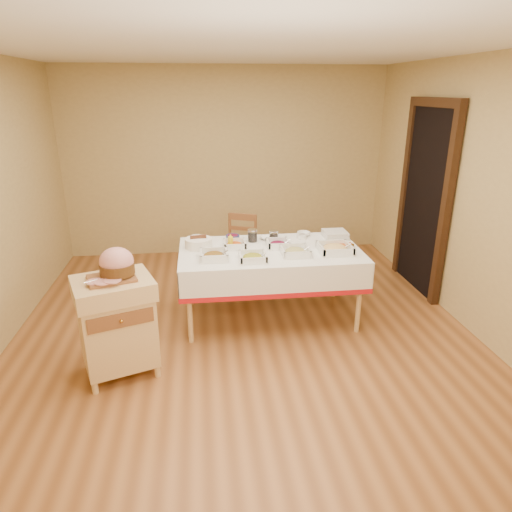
{
  "coord_description": "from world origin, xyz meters",
  "views": [
    {
      "loc": [
        -0.37,
        -4.0,
        2.28
      ],
      "look_at": [
        0.15,
        0.2,
        0.73
      ],
      "focal_mm": 32.0,
      "sensor_mm": 36.0,
      "label": 1
    }
  ],
  "objects_px": {
    "butcher_cart": "(117,321)",
    "ham_on_board": "(116,265)",
    "plate_stack": "(335,234)",
    "mustard_bottle": "(231,242)",
    "bread_basket": "(198,243)",
    "brass_platter": "(339,246)",
    "preserve_jar_right": "(274,237)",
    "dining_chair": "(240,249)",
    "dining_table": "(270,264)",
    "preserve_jar_left": "(253,236)"
  },
  "relations": [
    {
      "from": "butcher_cart",
      "to": "preserve_jar_right",
      "type": "relative_size",
      "value": 6.87
    },
    {
      "from": "butcher_cart",
      "to": "preserve_jar_right",
      "type": "height_order",
      "value": "preserve_jar_right"
    },
    {
      "from": "preserve_jar_right",
      "to": "ham_on_board",
      "type": "bearing_deg",
      "value": -143.89
    },
    {
      "from": "ham_on_board",
      "to": "preserve_jar_right",
      "type": "bearing_deg",
      "value": 36.11
    },
    {
      "from": "butcher_cart",
      "to": "dining_chair",
      "type": "bearing_deg",
      "value": 56.73
    },
    {
      "from": "bread_basket",
      "to": "ham_on_board",
      "type": "bearing_deg",
      "value": -124.12
    },
    {
      "from": "preserve_jar_right",
      "to": "brass_platter",
      "type": "bearing_deg",
      "value": -22.34
    },
    {
      "from": "ham_on_board",
      "to": "plate_stack",
      "type": "height_order",
      "value": "ham_on_board"
    },
    {
      "from": "dining_chair",
      "to": "bread_basket",
      "type": "xyz_separation_m",
      "value": [
        -0.49,
        -0.81,
        0.37
      ]
    },
    {
      "from": "preserve_jar_right",
      "to": "brass_platter",
      "type": "relative_size",
      "value": 0.4
    },
    {
      "from": "butcher_cart",
      "to": "preserve_jar_left",
      "type": "height_order",
      "value": "preserve_jar_left"
    },
    {
      "from": "mustard_bottle",
      "to": "ham_on_board",
      "type": "bearing_deg",
      "value": -138.04
    },
    {
      "from": "preserve_jar_right",
      "to": "plate_stack",
      "type": "height_order",
      "value": "preserve_jar_right"
    },
    {
      "from": "butcher_cart",
      "to": "dining_chair",
      "type": "height_order",
      "value": "same"
    },
    {
      "from": "dining_chair",
      "to": "plate_stack",
      "type": "height_order",
      "value": "dining_chair"
    },
    {
      "from": "dining_table",
      "to": "bread_basket",
      "type": "relative_size",
      "value": 6.65
    },
    {
      "from": "dining_table",
      "to": "preserve_jar_left",
      "type": "distance_m",
      "value": 0.38
    },
    {
      "from": "mustard_bottle",
      "to": "bread_basket",
      "type": "relative_size",
      "value": 0.59
    },
    {
      "from": "dining_table",
      "to": "brass_platter",
      "type": "xyz_separation_m",
      "value": [
        0.71,
        -0.03,
        0.18
      ]
    },
    {
      "from": "bread_basket",
      "to": "brass_platter",
      "type": "height_order",
      "value": "bread_basket"
    },
    {
      "from": "plate_stack",
      "to": "butcher_cart",
      "type": "bearing_deg",
      "value": -152.11
    },
    {
      "from": "plate_stack",
      "to": "dining_table",
      "type": "bearing_deg",
      "value": -158.55
    },
    {
      "from": "dining_table",
      "to": "plate_stack",
      "type": "xyz_separation_m",
      "value": [
        0.76,
        0.3,
        0.2
      ]
    },
    {
      "from": "dining_chair",
      "to": "bread_basket",
      "type": "bearing_deg",
      "value": -121.28
    },
    {
      "from": "dining_table",
      "to": "brass_platter",
      "type": "height_order",
      "value": "brass_platter"
    },
    {
      "from": "ham_on_board",
      "to": "mustard_bottle",
      "type": "distance_m",
      "value": 1.31
    },
    {
      "from": "ham_on_board",
      "to": "plate_stack",
      "type": "relative_size",
      "value": 1.56
    },
    {
      "from": "butcher_cart",
      "to": "ham_on_board",
      "type": "distance_m",
      "value": 0.48
    },
    {
      "from": "dining_chair",
      "to": "preserve_jar_left",
      "type": "distance_m",
      "value": 0.78
    },
    {
      "from": "dining_table",
      "to": "dining_chair",
      "type": "distance_m",
      "value": 0.99
    },
    {
      "from": "ham_on_board",
      "to": "bread_basket",
      "type": "distance_m",
      "value": 1.17
    },
    {
      "from": "dining_chair",
      "to": "preserve_jar_right",
      "type": "distance_m",
      "value": 0.86
    },
    {
      "from": "butcher_cart",
      "to": "preserve_jar_right",
      "type": "distance_m",
      "value": 1.86
    },
    {
      "from": "dining_table",
      "to": "dining_chair",
      "type": "height_order",
      "value": "dining_chair"
    },
    {
      "from": "ham_on_board",
      "to": "preserve_jar_right",
      "type": "xyz_separation_m",
      "value": [
        1.44,
        1.05,
        -0.15
      ]
    },
    {
      "from": "preserve_jar_right",
      "to": "plate_stack",
      "type": "xyz_separation_m",
      "value": [
        0.69,
        0.06,
        -0.02
      ]
    },
    {
      "from": "plate_stack",
      "to": "preserve_jar_right",
      "type": "bearing_deg",
      "value": -174.6
    },
    {
      "from": "dining_chair",
      "to": "mustard_bottle",
      "type": "bearing_deg",
      "value": -100.74
    },
    {
      "from": "bread_basket",
      "to": "butcher_cart",
      "type": "bearing_deg",
      "value": -124.84
    },
    {
      "from": "dining_table",
      "to": "preserve_jar_left",
      "type": "bearing_deg",
      "value": 117.87
    },
    {
      "from": "brass_platter",
      "to": "dining_chair",
      "type": "bearing_deg",
      "value": 133.72
    },
    {
      "from": "mustard_bottle",
      "to": "plate_stack",
      "type": "bearing_deg",
      "value": 11.85
    },
    {
      "from": "mustard_bottle",
      "to": "brass_platter",
      "type": "relative_size",
      "value": 0.51
    },
    {
      "from": "preserve_jar_left",
      "to": "ham_on_board",
      "type": "bearing_deg",
      "value": -138.19
    },
    {
      "from": "butcher_cart",
      "to": "plate_stack",
      "type": "height_order",
      "value": "butcher_cart"
    },
    {
      "from": "plate_stack",
      "to": "preserve_jar_left",
      "type": "bearing_deg",
      "value": -178.42
    },
    {
      "from": "dining_chair",
      "to": "ham_on_board",
      "type": "distance_m",
      "value": 2.17
    },
    {
      "from": "ham_on_board",
      "to": "plate_stack",
      "type": "bearing_deg",
      "value": 27.68
    },
    {
      "from": "preserve_jar_right",
      "to": "bread_basket",
      "type": "xyz_separation_m",
      "value": [
        -0.79,
        -0.09,
        -0.0
      ]
    },
    {
      "from": "butcher_cart",
      "to": "ham_on_board",
      "type": "bearing_deg",
      "value": 38.15
    }
  ]
}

